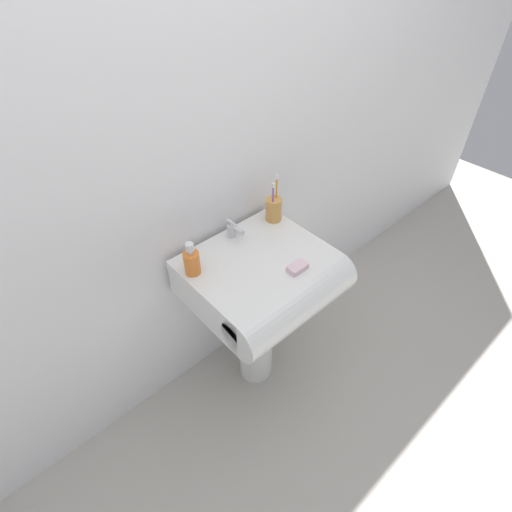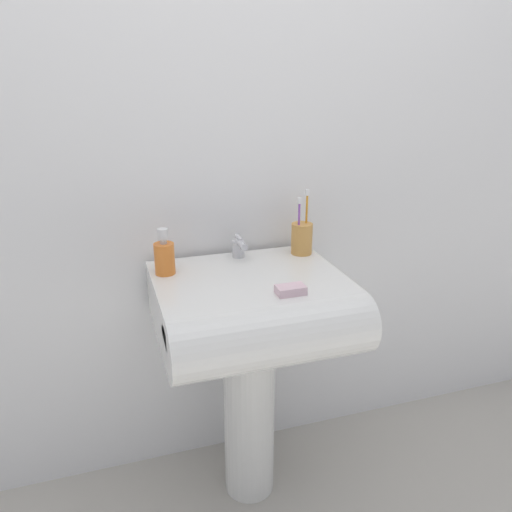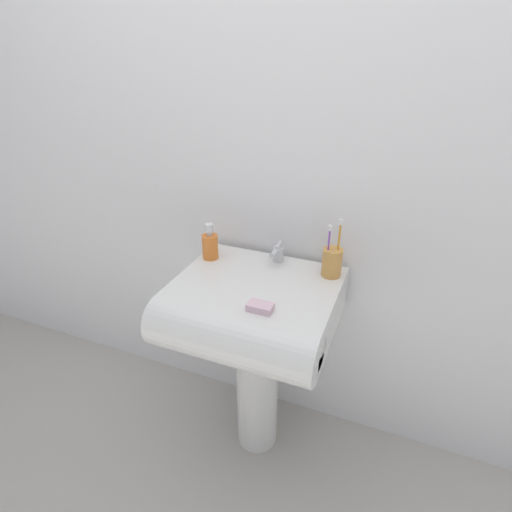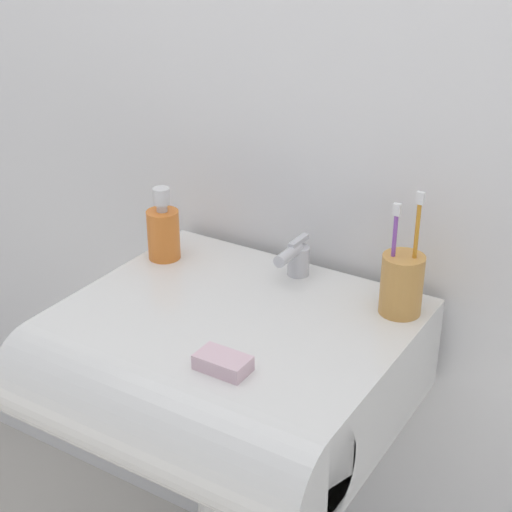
{
  "view_description": "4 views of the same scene",
  "coord_description": "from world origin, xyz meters",
  "views": [
    {
      "loc": [
        -0.78,
        -0.88,
        1.87
      ],
      "look_at": [
        -0.01,
        -0.02,
        0.83
      ],
      "focal_mm": 28.0,
      "sensor_mm": 36.0,
      "label": 1
    },
    {
      "loc": [
        -0.4,
        -1.33,
        1.38
      ],
      "look_at": [
        0.02,
        0.0,
        0.86
      ],
      "focal_mm": 35.0,
      "sensor_mm": 36.0,
      "label": 2
    },
    {
      "loc": [
        0.44,
        -1.12,
        1.53
      ],
      "look_at": [
        0.0,
        -0.02,
        0.91
      ],
      "focal_mm": 28.0,
      "sensor_mm": 36.0,
      "label": 3
    },
    {
      "loc": [
        0.63,
        -0.96,
        1.47
      ],
      "look_at": [
        0.03,
        0.0,
        0.91
      ],
      "focal_mm": 55.0,
      "sensor_mm": 36.0,
      "label": 4
    }
  ],
  "objects": [
    {
      "name": "wall_back",
      "position": [
        0.0,
        0.26,
        1.2
      ],
      "size": [
        5.0,
        0.05,
        2.4
      ],
      "primitive_type": "cube",
      "color": "white",
      "rests_on": "ground"
    },
    {
      "name": "toothbrush_cup",
      "position": [
        0.23,
        0.14,
        0.86
      ],
      "size": [
        0.07,
        0.07,
        0.22
      ],
      "color": "#D19347",
      "rests_on": "sink_basin"
    },
    {
      "name": "ground_plane",
      "position": [
        0.0,
        0.0,
        0.0
      ],
      "size": [
        6.0,
        6.0,
        0.0
      ],
      "primitive_type": "plane",
      "color": "#ADA89E",
      "rests_on": "ground"
    },
    {
      "name": "bar_soap",
      "position": [
        0.07,
        -0.16,
        0.82
      ],
      "size": [
        0.08,
        0.05,
        0.02
      ],
      "primitive_type": "cube",
      "color": "silver",
      "rests_on": "sink_basin"
    },
    {
      "name": "faucet",
      "position": [
        0.02,
        0.16,
        0.84
      ],
      "size": [
        0.04,
        0.1,
        0.07
      ],
      "color": "silver",
      "rests_on": "sink_basin"
    },
    {
      "name": "sink_pedestal",
      "position": [
        0.0,
        0.0,
        0.32
      ],
      "size": [
        0.17,
        0.17,
        0.63
      ],
      "primitive_type": "cylinder",
      "color": "white",
      "rests_on": "ground"
    },
    {
      "name": "sink_basin",
      "position": [
        0.0,
        -0.06,
        0.72
      ],
      "size": [
        0.56,
        0.52,
        0.17
      ],
      "color": "white",
      "rests_on": "sink_pedestal"
    },
    {
      "name": "soap_bottle",
      "position": [
        -0.23,
        0.1,
        0.86
      ],
      "size": [
        0.06,
        0.06,
        0.14
      ],
      "color": "orange",
      "rests_on": "sink_basin"
    }
  ]
}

